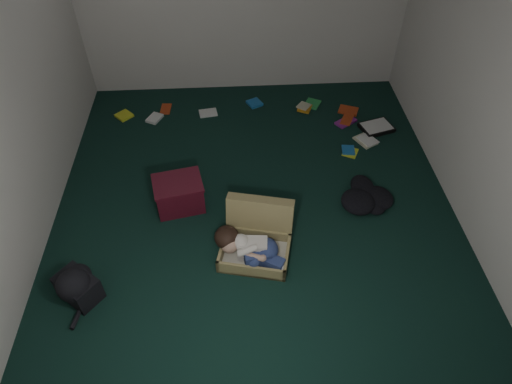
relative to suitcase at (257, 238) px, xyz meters
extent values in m
plane|color=black|center=(0.02, 0.53, -0.14)|extent=(4.50, 4.50, 0.00)
plane|color=silver|center=(0.02, -1.72, 1.16)|extent=(4.50, 0.00, 4.50)
plane|color=silver|center=(-1.98, 0.53, 1.16)|extent=(0.00, 4.50, 4.50)
plane|color=silver|center=(2.02, 0.53, 1.16)|extent=(0.00, 4.50, 4.50)
cube|color=tan|center=(-0.03, -0.12, -0.07)|extent=(0.70, 0.57, 0.14)
cube|color=silver|center=(-0.03, -0.12, -0.10)|extent=(0.64, 0.51, 0.02)
cube|color=tan|center=(0.04, 0.16, 0.08)|extent=(0.65, 0.32, 0.45)
cube|color=white|center=(-0.05, -0.13, 0.02)|extent=(0.28, 0.17, 0.19)
sphere|color=tan|center=(-0.25, -0.12, 0.07)|extent=(0.17, 0.17, 0.17)
ellipsoid|color=black|center=(-0.27, -0.06, 0.10)|extent=(0.22, 0.23, 0.19)
ellipsoid|color=navy|center=(0.08, -0.16, 0.02)|extent=(0.20, 0.23, 0.19)
cube|color=navy|center=(-0.01, -0.23, 0.01)|extent=(0.24, 0.15, 0.12)
cube|color=navy|center=(0.12, -0.27, -0.01)|extent=(0.24, 0.20, 0.10)
sphere|color=white|center=(0.21, -0.27, -0.03)|extent=(0.10, 0.10, 0.10)
sphere|color=white|center=(0.19, -0.33, -0.04)|extent=(0.09, 0.09, 0.09)
cylinder|color=tan|center=(-0.03, -0.26, 0.06)|extent=(0.17, 0.09, 0.06)
cube|color=#4E0F1D|center=(-0.74, 0.58, 0.02)|extent=(0.52, 0.44, 0.30)
cube|color=#4E0F1D|center=(-0.74, 0.58, 0.18)|extent=(0.54, 0.46, 0.02)
cube|color=black|center=(1.57, 1.72, -0.11)|extent=(0.44, 0.38, 0.05)
cube|color=white|center=(1.57, 1.72, -0.09)|extent=(0.39, 0.33, 0.01)
cube|color=yellow|center=(-1.53, 2.17, -0.13)|extent=(0.21, 0.16, 0.02)
cube|color=#BE3D19|center=(-1.02, 2.29, -0.13)|extent=(0.26, 0.25, 0.02)
cube|color=white|center=(-0.48, 2.17, -0.13)|extent=(0.21, 0.24, 0.02)
cube|color=#1F63AB|center=(0.12, 2.34, -0.13)|extent=(0.22, 0.25, 0.02)
cube|color=orange|center=(0.75, 2.18, -0.13)|extent=(0.26, 0.24, 0.02)
cube|color=green|center=(0.87, 2.29, -0.13)|extent=(0.22, 0.17, 0.02)
cube|color=#862288|center=(1.22, 1.87, -0.13)|extent=(0.26, 0.25, 0.02)
cube|color=beige|center=(1.38, 1.49, -0.13)|extent=(0.19, 0.23, 0.02)
cube|color=yellow|center=(1.16, 1.30, -0.13)|extent=(0.23, 0.25, 0.02)
cube|color=#BE3D19|center=(1.30, 2.11, -0.13)|extent=(0.26, 0.23, 0.02)
cube|color=white|center=(-1.15, 2.08, -0.13)|extent=(0.23, 0.19, 0.02)
camera|label=1|loc=(-0.17, -2.65, 3.26)|focal=32.00mm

